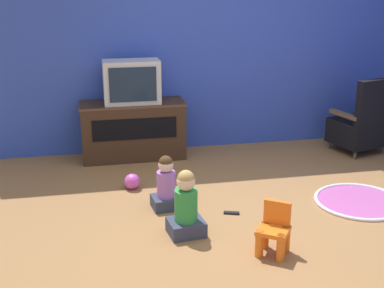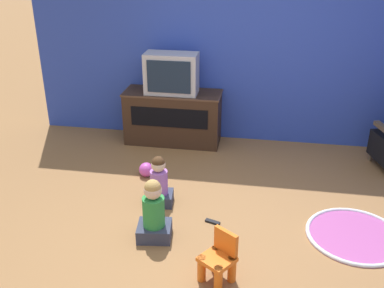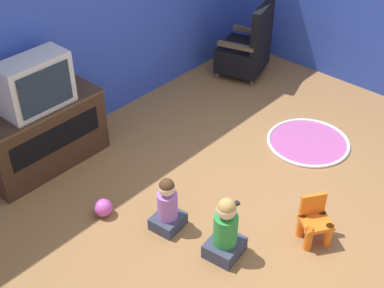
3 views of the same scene
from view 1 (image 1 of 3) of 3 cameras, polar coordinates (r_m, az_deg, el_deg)
name	(u,v)px [view 1 (image 1 of 3)]	position (r m, az deg, el deg)	size (l,w,h in m)	color
ground_plane	(262,212)	(5.27, 7.51, -7.22)	(30.00, 30.00, 0.00)	olive
wall_back	(199,45)	(6.85, 0.71, 10.52)	(5.63, 0.12, 2.66)	#2D47B2
tv_cabinet	(133,129)	(6.62, -6.30, 1.58)	(1.28, 0.48, 0.70)	#382316
television	(132,82)	(6.43, -6.45, 6.59)	(0.67, 0.33, 0.52)	#B7B7BC
black_armchair	(361,125)	(7.11, 17.63, 1.98)	(0.72, 0.71, 0.98)	brown
yellow_kid_chair	(274,233)	(4.51, 8.71, -9.34)	(0.34, 0.34, 0.43)	orange
play_mat	(359,201)	(5.69, 17.41, -5.86)	(0.90, 0.90, 0.04)	#A54C8C
child_watching_left	(166,186)	(5.23, -2.78, -4.46)	(0.30, 0.27, 0.54)	#33384C
child_watching_center	(186,207)	(4.71, -0.64, -6.75)	(0.34, 0.31, 0.61)	#33384C
toy_ball	(132,181)	(5.76, -6.40, -3.99)	(0.17, 0.17, 0.17)	#CC4CB2
remote_control	(231,213)	(5.20, 4.23, -7.34)	(0.16, 0.09, 0.02)	black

